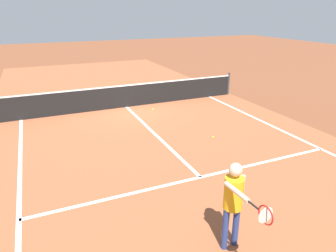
# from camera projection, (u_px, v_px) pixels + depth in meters

# --- Properties ---
(ground_plane) EXTENTS (60.00, 60.00, 0.00)m
(ground_plane) POSITION_uv_depth(u_px,v_px,m) (126.00, 107.00, 13.09)
(ground_plane) COLOR brown
(court_surface_inbounds) EXTENTS (10.62, 24.40, 0.00)m
(court_surface_inbounds) POSITION_uv_depth(u_px,v_px,m) (126.00, 107.00, 13.09)
(court_surface_inbounds) COLOR #9E5433
(court_surface_inbounds) RESTS_ON ground_plane
(line_sideline_left) EXTENTS (0.10, 11.89, 0.01)m
(line_sideline_left) POSITION_uv_depth(u_px,v_px,m) (19.00, 207.00, 6.45)
(line_sideline_left) COLOR white
(line_sideline_left) RESTS_ON ground_plane
(line_sideline_right) EXTENTS (0.10, 11.89, 0.01)m
(line_sideline_right) POSITION_uv_depth(u_px,v_px,m) (309.00, 143.00, 9.55)
(line_sideline_right) COLOR white
(line_sideline_right) RESTS_ON ground_plane
(line_service_near) EXTENTS (8.22, 0.10, 0.01)m
(line_service_near) POSITION_uv_depth(u_px,v_px,m) (200.00, 177.00, 7.61)
(line_service_near) COLOR white
(line_service_near) RESTS_ON ground_plane
(line_center_service) EXTENTS (0.10, 6.40, 0.01)m
(line_center_service) POSITION_uv_depth(u_px,v_px,m) (154.00, 133.00, 10.35)
(line_center_service) COLOR white
(line_center_service) RESTS_ON ground_plane
(net) EXTENTS (10.37, 0.09, 1.07)m
(net) POSITION_uv_depth(u_px,v_px,m) (126.00, 96.00, 12.91)
(net) COLOR #33383D
(net) RESTS_ON ground_plane
(player_near) EXTENTS (0.47, 1.20, 1.63)m
(player_near) POSITION_uv_depth(u_px,v_px,m) (234.00, 198.00, 5.02)
(player_near) COLOR navy
(player_near) RESTS_ON ground_plane
(tennis_ball_mid_court) EXTENTS (0.07, 0.07, 0.07)m
(tennis_ball_mid_court) POSITION_uv_depth(u_px,v_px,m) (213.00, 137.00, 9.92)
(tennis_ball_mid_court) COLOR #CCE033
(tennis_ball_mid_court) RESTS_ON ground_plane
(tennis_ball_near_net) EXTENTS (0.07, 0.07, 0.07)m
(tennis_ball_near_net) POSITION_uv_depth(u_px,v_px,m) (153.00, 109.00, 12.67)
(tennis_ball_near_net) COLOR #CCE033
(tennis_ball_near_net) RESTS_ON ground_plane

